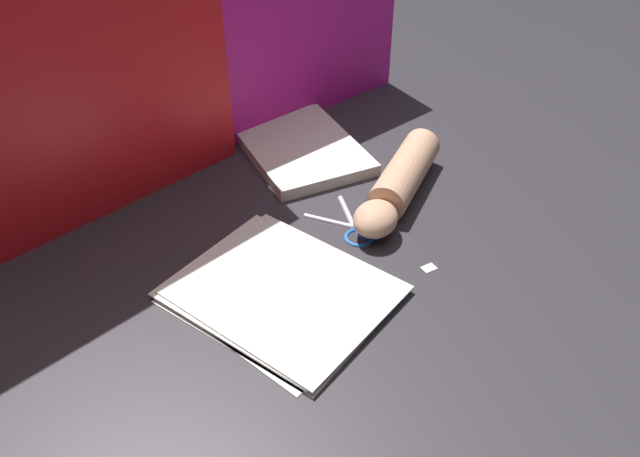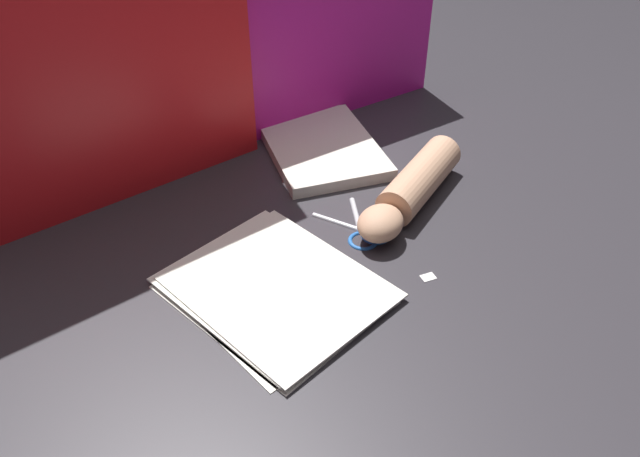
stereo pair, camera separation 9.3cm
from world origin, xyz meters
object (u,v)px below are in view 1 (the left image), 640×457
(scissors, at_px, (356,227))
(book_closed, at_px, (301,148))
(paper_stack, at_px, (281,292))
(hand_forearm, at_px, (398,182))

(scissors, bearing_deg, book_closed, 61.91)
(paper_stack, relative_size, hand_forearm, 1.01)
(hand_forearm, bearing_deg, scissors, 179.89)
(paper_stack, distance_m, hand_forearm, 0.31)
(book_closed, relative_size, hand_forearm, 1.09)
(paper_stack, bearing_deg, book_closed, 37.37)
(paper_stack, distance_m, book_closed, 0.40)
(paper_stack, height_order, hand_forearm, hand_forearm)
(paper_stack, xyz_separation_m, hand_forearm, (0.31, 0.01, 0.03))
(scissors, distance_m, hand_forearm, 0.12)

